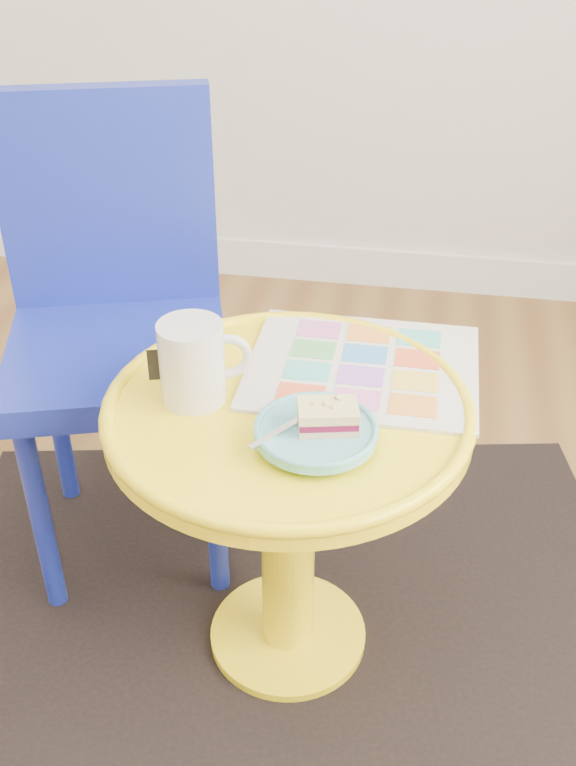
% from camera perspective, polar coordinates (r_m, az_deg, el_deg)
% --- Properties ---
extents(rug, '(1.49, 1.33, 0.01)m').
position_cam_1_polar(rug, '(1.60, -0.00, -16.65)').
color(rug, black).
rests_on(rug, ground).
extents(side_table, '(0.54, 0.54, 0.52)m').
position_cam_1_polar(side_table, '(1.34, 0.00, -6.60)').
color(side_table, yellow).
rests_on(side_table, ground).
extents(chair, '(0.48, 0.48, 0.86)m').
position_cam_1_polar(chair, '(1.57, -11.43, 4.82)').
color(chair, '#172597').
rests_on(chair, ground).
extents(newspaper, '(0.36, 0.30, 0.01)m').
position_cam_1_polar(newspaper, '(1.34, 5.02, 1.09)').
color(newspaper, silver).
rests_on(newspaper, side_table).
extents(mug, '(0.13, 0.10, 0.12)m').
position_cam_1_polar(mug, '(1.24, -6.32, 1.54)').
color(mug, silver).
rests_on(mug, side_table).
extents(plate, '(0.17, 0.17, 0.02)m').
position_cam_1_polar(plate, '(1.17, 1.88, -3.32)').
color(plate, '#54A7B1').
rests_on(plate, newspaper).
extents(cake_slice, '(0.09, 0.07, 0.04)m').
position_cam_1_polar(cake_slice, '(1.16, 2.68, -2.25)').
color(cake_slice, '#D3BC8C').
rests_on(cake_slice, plate).
extents(fork, '(0.10, 0.12, 0.00)m').
position_cam_1_polar(fork, '(1.17, 0.30, -2.75)').
color(fork, silver).
rests_on(fork, plate).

